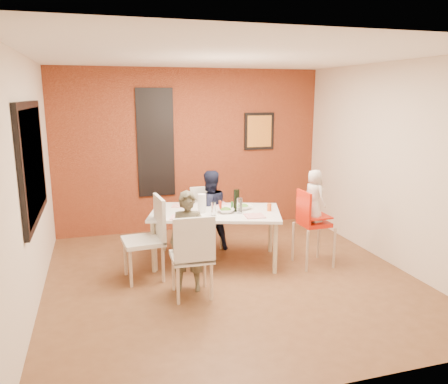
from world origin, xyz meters
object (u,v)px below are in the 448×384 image
object	(u,v)px
dining_table	(215,216)
chair_far	(205,213)
chair_near	(193,253)
toddler	(314,196)
paper_towel_roll	(202,203)
child_near	(188,242)
child_far	(209,211)
chair_left	(150,234)
wine_bottle	(237,200)
high_chair	(311,221)

from	to	relation	value
dining_table	chair_far	world-z (taller)	chair_far
chair_near	toddler	bearing A→B (deg)	-160.63
chair_far	paper_towel_roll	distance (m)	0.83
chair_near	chair_far	xyz separation A→B (m)	(0.58, 1.74, -0.05)
chair_near	child_near	xyz separation A→B (m)	(0.00, 0.25, 0.04)
dining_table	paper_towel_roll	world-z (taller)	paper_towel_roll
dining_table	child_far	bearing A→B (deg)	85.78
child_far	paper_towel_roll	xyz separation A→B (m)	(-0.23, -0.48, 0.25)
chair_left	wine_bottle	bearing A→B (deg)	95.03
toddler	chair_left	bearing A→B (deg)	70.22
chair_left	child_far	size ratio (longest dim) A/B	0.86
chair_far	paper_towel_roll	world-z (taller)	paper_towel_roll
toddler	paper_towel_roll	world-z (taller)	toddler
child_far	wine_bottle	bearing A→B (deg)	99.39
child_near	paper_towel_roll	size ratio (longest dim) A/B	4.69
high_chair	toddler	size ratio (longest dim) A/B	1.48
high_chair	child_far	bearing A→B (deg)	48.87
chair_near	chair_left	xyz separation A→B (m)	(-0.38, 0.73, 0.03)
chair_near	dining_table	bearing A→B (deg)	-115.65
child_far	wine_bottle	world-z (taller)	child_far
chair_near	child_far	world-z (taller)	child_far
chair_left	child_far	xyz separation A→B (m)	(0.96, 0.77, 0.02)
wine_bottle	dining_table	bearing A→B (deg)	161.78
dining_table	chair_near	bearing A→B (deg)	-117.77
high_chair	dining_table	bearing A→B (deg)	65.85
child_far	chair_left	bearing A→B (deg)	24.52
chair_left	wine_bottle	xyz separation A→B (m)	(1.20, 0.22, 0.29)
chair_far	dining_table	bearing A→B (deg)	-94.22
toddler	paper_towel_roll	xyz separation A→B (m)	(-1.41, 0.46, -0.11)
child_far	paper_towel_roll	size ratio (longest dim) A/B	4.72
high_chair	child_far	size ratio (longest dim) A/B	0.86
toddler	wine_bottle	distance (m)	1.03
dining_table	chair_left	xyz separation A→B (m)	(-0.93, -0.31, -0.08)
child_near	child_far	size ratio (longest dim) A/B	0.99
wine_bottle	chair_far	bearing A→B (deg)	106.91
high_chair	child_near	distance (m)	1.76
chair_far	high_chair	xyz separation A→B (m)	(1.16, -1.19, 0.12)
dining_table	child_near	distance (m)	0.96
dining_table	high_chair	distance (m)	1.29
chair_near	high_chair	world-z (taller)	high_chair
child_far	wine_bottle	xyz separation A→B (m)	(0.24, -0.55, 0.27)
chair_far	high_chair	world-z (taller)	high_chair
chair_near	toddler	world-z (taller)	toddler
chair_near	paper_towel_roll	distance (m)	1.11
chair_near	child_near	size ratio (longest dim) A/B	0.83
child_near	chair_near	bearing A→B (deg)	-72.65
chair_far	child_far	xyz separation A→B (m)	(0.00, -0.24, 0.10)
paper_towel_roll	high_chair	bearing A→B (deg)	-18.60
high_chair	child_far	distance (m)	1.50
child_far	toddler	world-z (taller)	toddler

